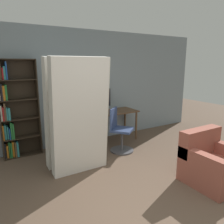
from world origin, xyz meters
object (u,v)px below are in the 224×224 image
at_px(mattress_near, 80,117).
at_px(office_chair, 120,133).
at_px(armchair, 211,163).
at_px(monitor, 102,99).
at_px(bookshelf, 14,112).
at_px(mattress_far, 73,113).

bearing_deg(mattress_near, office_chair, 22.25).
xyz_separation_m(office_chair, mattress_near, (-1.11, -0.46, 0.62)).
distance_m(office_chair, armchair, 1.96).
height_order(office_chair, armchair, office_chair).
bearing_deg(armchair, monitor, 101.52).
xyz_separation_m(bookshelf, mattress_near, (0.88, -1.35, 0.06)).
relative_size(monitor, mattress_near, 0.27).
xyz_separation_m(mattress_far, armchair, (1.69, -1.78, -0.70)).
relative_size(monitor, office_chair, 0.57).
bearing_deg(bookshelf, mattress_near, -56.80).
bearing_deg(bookshelf, monitor, -1.03).
bearing_deg(armchair, mattress_near, 139.94).
bearing_deg(bookshelf, office_chair, -24.04).
bearing_deg(office_chair, mattress_near, -157.75).
bearing_deg(mattress_near, armchair, -40.06).
xyz_separation_m(monitor, mattress_far, (-1.13, -0.95, -0.03)).
relative_size(office_chair, armchair, 1.14).
distance_m(office_chair, bookshelf, 2.25).
relative_size(bookshelf, mattress_near, 0.99).
relative_size(office_chair, mattress_near, 0.47).
distance_m(office_chair, mattress_far, 1.28).
bearing_deg(armchair, mattress_far, 133.44).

